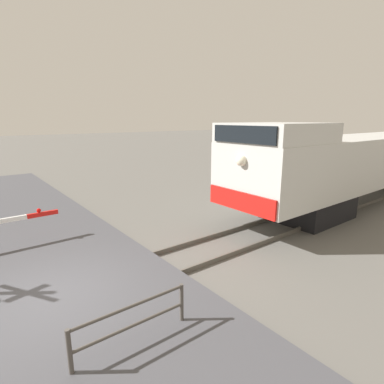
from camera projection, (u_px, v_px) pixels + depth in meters
ground_plane at (52, 304)px, 6.90m from camera, size 160.00×160.00×0.00m
rail_track_left at (44, 287)px, 7.43m from camera, size 0.08×80.00×0.15m
rail_track_right at (61, 317)px, 6.33m from camera, size 0.08×80.00×0.15m
road_surface at (52, 301)px, 6.88m from camera, size 36.00×6.02×0.17m
locomotive at (363, 161)px, 15.22m from camera, size 3.05×18.37×3.92m
guard_railing at (132, 322)px, 5.36m from camera, size 0.08×2.22×0.95m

